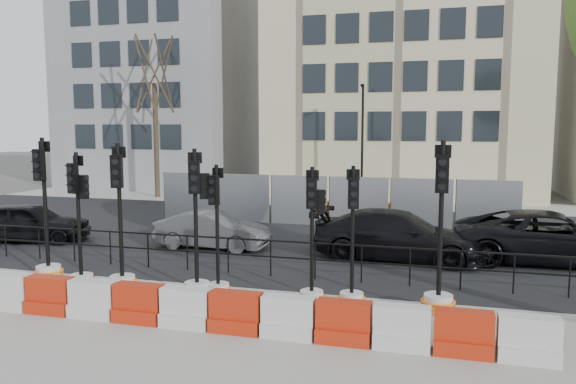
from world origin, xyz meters
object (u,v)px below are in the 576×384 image
(traffic_signal_d, at_px, (197,265))
(car_a, at_px, (29,222))
(traffic_signal_a, at_px, (47,254))
(traffic_signal_h, at_px, (439,280))
(car_c, at_px, (398,235))

(traffic_signal_d, bearing_deg, car_a, 133.48)
(car_a, bearing_deg, traffic_signal_a, -151.19)
(traffic_signal_d, bearing_deg, traffic_signal_h, -14.29)
(traffic_signal_a, height_order, traffic_signal_d, traffic_signal_a)
(traffic_signal_h, xyz_separation_m, car_a, (-13.64, 4.11, -0.07))
(traffic_signal_a, distance_m, car_a, 5.81)
(traffic_signal_a, xyz_separation_m, car_c, (8.39, 4.87, -0.03))
(car_c, bearing_deg, car_a, 97.51)
(traffic_signal_h, distance_m, car_a, 14.24)
(car_a, distance_m, car_c, 12.46)
(traffic_signal_h, distance_m, car_c, 4.96)
(traffic_signal_h, xyz_separation_m, car_c, (-1.19, 4.81, -0.02))
(traffic_signal_d, bearing_deg, traffic_signal_a, 157.66)
(car_a, bearing_deg, traffic_signal_h, -122.15)
(traffic_signal_d, distance_m, car_c, 6.63)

